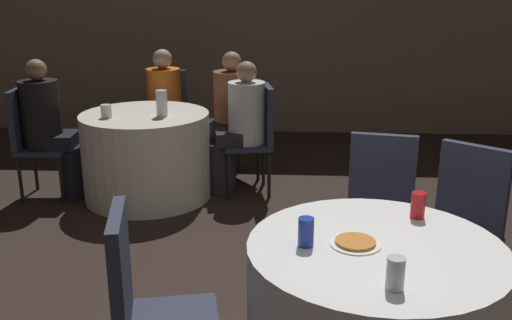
{
  "coord_description": "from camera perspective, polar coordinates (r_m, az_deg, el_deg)",
  "views": [
    {
      "loc": [
        -0.27,
        -2.14,
        1.77
      ],
      "look_at": [
        -0.44,
        0.87,
        0.83
      ],
      "focal_mm": 40.0,
      "sensor_mm": 36.0,
      "label": 1
    }
  ],
  "objects": [
    {
      "name": "cup_far",
      "position": [
        4.74,
        -14.74,
        4.75
      ],
      "size": [
        0.09,
        0.09,
        0.1
      ],
      "color": "silver",
      "rests_on": "table_far"
    },
    {
      "name": "bottle_far",
      "position": [
        4.68,
        -9.41,
        5.63
      ],
      "size": [
        0.09,
        0.09,
        0.21
      ],
      "color": "white",
      "rests_on": "table_far"
    },
    {
      "name": "chair_far_northeast",
      "position": [
        5.29,
        -1.48,
        4.08
      ],
      "size": [
        0.56,
        0.56,
        0.94
      ],
      "rotation": [
        0.0,
        0.0,
        -4.07
      ],
      "color": "#2D3347",
      "rests_on": "ground_plane"
    },
    {
      "name": "person_black_shirt",
      "position": [
        5.06,
        -19.78,
        2.82
      ],
      "size": [
        0.5,
        0.33,
        1.18
      ],
      "rotation": [
        0.0,
        0.0,
        -1.51
      ],
      "color": "black",
      "rests_on": "ground_plane"
    },
    {
      "name": "pizza_plate_near",
      "position": [
        2.42,
        9.91,
        -8.14
      ],
      "size": [
        0.21,
        0.21,
        0.02
      ],
      "color": "white",
      "rests_on": "table_near"
    },
    {
      "name": "wall_back",
      "position": [
        6.9,
        5.6,
        14.21
      ],
      "size": [
        16.0,
        0.06,
        2.8
      ],
      "color": "gray",
      "rests_on": "ground_plane"
    },
    {
      "name": "chair_near_west",
      "position": [
        2.38,
        -11.14,
        -13.7
      ],
      "size": [
        0.48,
        0.47,
        0.94
      ],
      "rotation": [
        0.0,
        0.0,
        -1.37
      ],
      "color": "#2D3347",
      "rests_on": "ground_plane"
    },
    {
      "name": "chair_near_northeast",
      "position": [
        3.31,
        20.07,
        -5.33
      ],
      "size": [
        0.56,
        0.56,
        0.94
      ],
      "rotation": [
        0.0,
        0.0,
        -3.81
      ],
      "color": "#2D3347",
      "rests_on": "ground_plane"
    },
    {
      "name": "person_floral_shirt",
      "position": [
        5.2,
        -3.01,
        4.32
      ],
      "size": [
        0.48,
        0.46,
        1.18
      ],
      "rotation": [
        0.0,
        0.0,
        -4.07
      ],
      "color": "black",
      "rests_on": "ground_plane"
    },
    {
      "name": "person_white_shirt",
      "position": [
        4.87,
        -1.79,
        3.12
      ],
      "size": [
        0.49,
        0.35,
        1.15
      ],
      "rotation": [
        0.0,
        0.0,
        -4.53
      ],
      "color": "#282828",
      "rests_on": "ground_plane"
    },
    {
      "name": "soda_can_silver",
      "position": [
        2.1,
        13.77,
        -10.96
      ],
      "size": [
        0.07,
        0.07,
        0.12
      ],
      "color": "silver",
      "rests_on": "table_near"
    },
    {
      "name": "table_far",
      "position": [
        4.92,
        -10.87,
        0.43
      ],
      "size": [
        1.07,
        1.07,
        0.73
      ],
      "color": "white",
      "rests_on": "ground_plane"
    },
    {
      "name": "person_orange_shirt",
      "position": [
        5.6,
        -9.24,
        4.92
      ],
      "size": [
        0.33,
        0.5,
        1.16
      ],
      "rotation": [
        0.0,
        0.0,
        -3.12
      ],
      "color": "#282828",
      "rests_on": "ground_plane"
    },
    {
      "name": "soda_can_blue",
      "position": [
        2.36,
        5.02,
        -7.19
      ],
      "size": [
        0.07,
        0.07,
        0.12
      ],
      "color": "#1E38A5",
      "rests_on": "table_near"
    },
    {
      "name": "chair_far_north",
      "position": [
        5.77,
        -8.91,
        4.99
      ],
      "size": [
        0.41,
        0.41,
        0.94
      ],
      "rotation": [
        0.0,
        0.0,
        -3.12
      ],
      "color": "#2D3347",
      "rests_on": "ground_plane"
    },
    {
      "name": "chair_far_west",
      "position": [
        5.13,
        -21.51,
        2.42
      ],
      "size": [
        0.43,
        0.42,
        0.94
      ],
      "rotation": [
        0.0,
        0.0,
        -1.51
      ],
      "color": "#2D3347",
      "rests_on": "ground_plane"
    },
    {
      "name": "soda_can_red",
      "position": [
        2.73,
        15.89,
        -4.37
      ],
      "size": [
        0.07,
        0.07,
        0.12
      ],
      "color": "red",
      "rests_on": "table_near"
    },
    {
      "name": "chair_far_east",
      "position": [
        4.9,
        0.2,
        2.99
      ],
      "size": [
        0.47,
        0.47,
        0.94
      ],
      "rotation": [
        0.0,
        0.0,
        -4.53
      ],
      "color": "#2D3347",
      "rests_on": "ground_plane"
    },
    {
      "name": "chair_near_north",
      "position": [
        3.38,
        12.31,
        -4.14
      ],
      "size": [
        0.46,
        0.47,
        0.94
      ],
      "rotation": [
        0.0,
        0.0,
        -3.32
      ],
      "color": "#2D3347",
      "rests_on": "ground_plane"
    }
  ]
}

